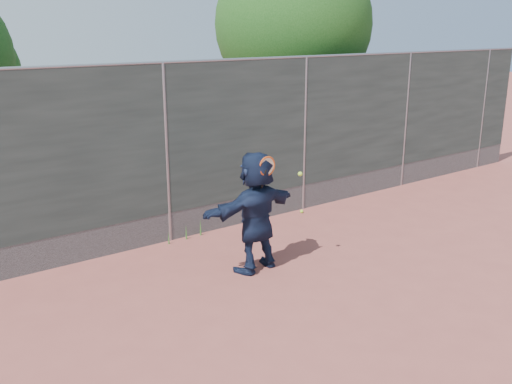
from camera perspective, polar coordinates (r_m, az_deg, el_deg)
ground at (r=7.32m, az=4.70°, el=-12.80°), size 80.00×80.00×0.00m
player at (r=8.43m, az=0.00°, el=-1.98°), size 1.74×0.73×1.82m
ball_ground at (r=11.29m, az=4.59°, el=-1.94°), size 0.07×0.07×0.07m
fence at (r=9.53m, az=-8.96°, el=4.14°), size 20.00×0.06×3.03m
swing_action at (r=8.14m, az=1.44°, el=2.38°), size 0.73×0.21×0.51m
tree_right at (r=13.82m, az=4.20°, el=15.97°), size 3.78×3.60×5.39m
weed_clump at (r=9.96m, az=-6.79°, el=-3.92°), size 0.68×0.07×0.30m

